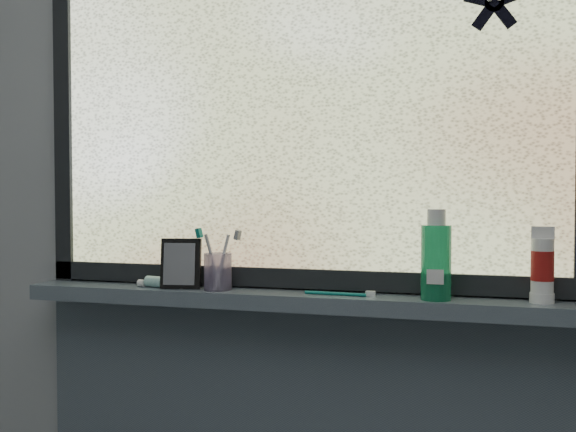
{
  "coord_description": "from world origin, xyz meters",
  "views": [
    {
      "loc": [
        0.34,
        -0.33,
        1.27
      ],
      "look_at": [
        -0.04,
        1.05,
        1.22
      ],
      "focal_mm": 40.0,
      "sensor_mm": 36.0,
      "label": 1
    }
  ],
  "objects_px": {
    "vanity_mirror": "(181,264)",
    "cream_tube": "(542,262)",
    "mouthwash_bottle": "(436,255)",
    "toothbrush_cup": "(218,272)"
  },
  "relations": [
    {
      "from": "mouthwash_bottle",
      "to": "cream_tube",
      "type": "relative_size",
      "value": 1.41
    },
    {
      "from": "toothbrush_cup",
      "to": "mouthwash_bottle",
      "type": "height_order",
      "value": "mouthwash_bottle"
    },
    {
      "from": "toothbrush_cup",
      "to": "cream_tube",
      "type": "xyz_separation_m",
      "value": [
        0.79,
        0.02,
        0.05
      ]
    },
    {
      "from": "toothbrush_cup",
      "to": "mouthwash_bottle",
      "type": "distance_m",
      "value": 0.56
    },
    {
      "from": "toothbrush_cup",
      "to": "cream_tube",
      "type": "bearing_deg",
      "value": 1.14
    },
    {
      "from": "cream_tube",
      "to": "toothbrush_cup",
      "type": "bearing_deg",
      "value": -178.86
    },
    {
      "from": "cream_tube",
      "to": "mouthwash_bottle",
      "type": "bearing_deg",
      "value": -174.28
    },
    {
      "from": "mouthwash_bottle",
      "to": "toothbrush_cup",
      "type": "bearing_deg",
      "value": 179.18
    },
    {
      "from": "vanity_mirror",
      "to": "cream_tube",
      "type": "distance_m",
      "value": 0.89
    },
    {
      "from": "vanity_mirror",
      "to": "cream_tube",
      "type": "xyz_separation_m",
      "value": [
        0.89,
        0.02,
        0.03
      ]
    }
  ]
}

